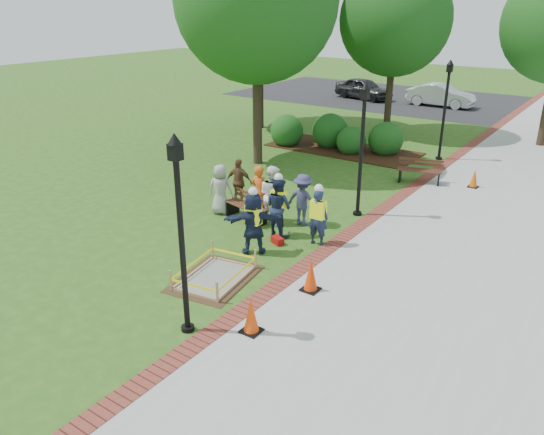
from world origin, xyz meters
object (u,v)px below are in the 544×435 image
Objects in this scene: wet_concrete_pad at (215,271)px; bench_near at (246,212)px; hivis_worker_b at (318,215)px; hivis_worker_a at (253,221)px; lamp_near at (180,223)px; cone_front at (251,316)px; hivis_worker_c at (278,205)px.

bench_near is (-1.73, 3.54, 0.04)m from wet_concrete_pad.
hivis_worker_b is at bearing 72.19° from wet_concrete_pad.
hivis_worker_b is at bearing 51.87° from hivis_worker_a.
lamp_near is (2.71, -5.57, 2.21)m from bench_near.
cone_front is (3.86, -4.86, 0.12)m from bench_near.
lamp_near reaches higher than hivis_worker_b.
lamp_near is at bearing -148.48° from cone_front.
wet_concrete_pad is 3.18m from lamp_near.
hivis_worker_b is at bearing 89.29° from lamp_near.
hivis_worker_a is (-2.25, 3.11, 0.56)m from cone_front.
hivis_worker_a is at bearing -84.89° from hivis_worker_c.
cone_front is 2.49m from lamp_near.
bench_near is at bearing 174.28° from hivis_worker_b.
hivis_worker_b is at bearing -5.72° from bench_near.
wet_concrete_pad is at bearing -107.81° from hivis_worker_b.
bench_near is 2.04× the size of cone_front.
cone_front is (2.14, -1.32, 0.16)m from wet_concrete_pad.
bench_near reaches higher than cone_front.
wet_concrete_pad is 1.33× the size of hivis_worker_a.
hivis_worker_c is at bearing 117.88° from cone_front.
lamp_near is 2.22× the size of hivis_worker_a.
lamp_near is 4.25m from hivis_worker_a.
lamp_near reaches higher than cone_front.
bench_near is at bearing 115.93° from lamp_near.
hivis_worker_c reaches higher than bench_near.
hivis_worker_c is (-0.12, 1.39, 0.00)m from hivis_worker_a.
hivis_worker_b reaches higher than bench_near.
hivis_worker_b is (0.07, 5.29, -1.58)m from lamp_near.
wet_concrete_pad is 0.60× the size of lamp_near.
bench_near is 1.68m from hivis_worker_c.
hivis_worker_b is (-1.09, 4.58, 0.51)m from cone_front.
wet_concrete_pad is at bearing -86.41° from hivis_worker_a.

